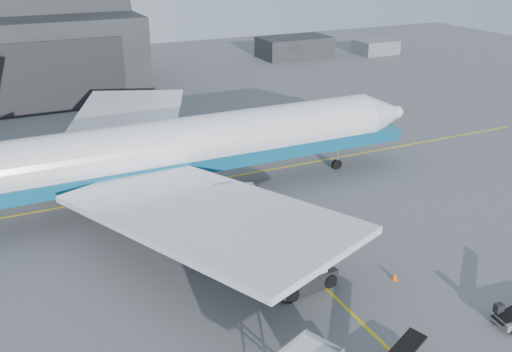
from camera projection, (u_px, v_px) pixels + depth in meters
ground at (318, 281)px, 39.63m from camera, size 200.00×200.00×0.00m
taxi_lines at (243, 209)px, 50.18m from camera, size 80.00×42.12×0.02m
distant_bldg_a at (294, 57)px, 114.71m from camera, size 14.00×8.00×4.00m
distant_bldg_b at (375, 54)px, 118.12m from camera, size 8.00×6.00×2.80m
airliner at (178, 148)px, 50.52m from camera, size 49.62×48.12×17.41m
pushback_tug at (302, 275)px, 38.91m from camera, size 4.84×3.17×2.11m
traffic_cone at (395, 276)px, 39.70m from camera, size 0.41×0.41×0.59m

